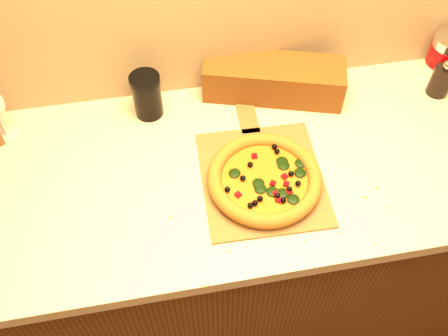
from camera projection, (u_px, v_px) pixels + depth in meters
cabinet at (249, 244)px, 1.76m from camera, size 2.80×0.65×0.86m
countertop at (255, 166)px, 1.40m from camera, size 2.84×0.68×0.04m
pizza_peel at (261, 174)px, 1.36m from camera, size 0.34×0.49×0.01m
pizza at (264, 179)px, 1.32m from camera, size 0.30×0.30×0.04m
pepper_grinder at (441, 80)px, 1.52m from camera, size 0.07×0.07×0.12m
coffee_canister at (444, 56)px, 1.55m from camera, size 0.10×0.10×0.14m
bread_bag at (274, 79)px, 1.51m from camera, size 0.44×0.25×0.12m
dark_jar at (147, 95)px, 1.45m from camera, size 0.09×0.09×0.14m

